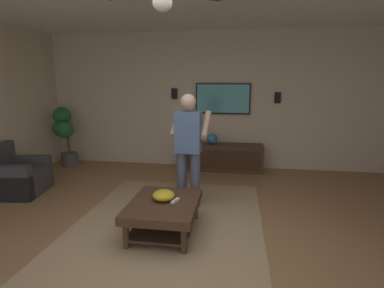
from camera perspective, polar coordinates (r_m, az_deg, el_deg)
The scene contains 14 objects.
ground_plane at distance 3.43m, azimuth -2.25°, elevation -19.71°, with size 8.42×8.42×0.00m, color olive.
wall_back_tv at distance 6.35m, azimuth 3.65°, elevation 8.33°, with size 0.10×7.22×2.83m, color #C6B299.
area_rug at distance 3.94m, azimuth -4.62°, elevation -15.18°, with size 3.17×2.38×0.01m, color #9E8460.
armchair at distance 5.65m, azimuth -31.02°, elevation -5.49°, with size 0.91×0.92×0.82m.
coffee_table at distance 3.64m, azimuth -5.44°, elevation -12.50°, with size 1.00×0.80×0.40m.
media_console at distance 6.17m, azimuth 5.63°, elevation -2.54°, with size 0.45×1.70×0.55m.
tv at distance 6.24m, azimuth 5.97°, elevation 8.70°, with size 0.05×1.13×0.64m.
person_standing at distance 4.19m, azimuth -0.67°, elevation -0.06°, with size 0.55×0.56×1.64m.
potted_plant_tall at distance 6.92m, azimuth -23.48°, elevation 2.34°, with size 0.50×0.50×1.28m.
bowl at distance 3.62m, azimuth -5.51°, elevation -9.81°, with size 0.27×0.27×0.12m, color gold.
remote_white at distance 3.58m, azimuth -3.26°, elevation -10.84°, with size 0.15×0.04×0.02m, color white.
vase_round at distance 6.11m, azimuth 3.94°, elevation 1.04°, with size 0.22×0.22×0.22m, color teal.
wall_speaker_left at distance 6.29m, azimuth 16.17°, elevation 8.58°, with size 0.06×0.12×0.22m, color black.
wall_speaker_right at distance 6.38m, azimuth -3.40°, elevation 9.69°, with size 0.06×0.12×0.22m, color black.
Camera 1 is at (-2.87, -0.57, 1.78)m, focal length 27.66 mm.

